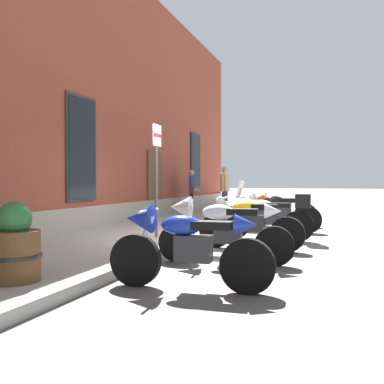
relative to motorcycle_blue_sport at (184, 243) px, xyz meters
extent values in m
plane|color=#565451|center=(3.92, 1.02, -0.56)|extent=(140.00, 140.00, 0.00)
cube|color=gray|center=(3.92, 2.56, -0.49)|extent=(31.32, 3.07, 0.15)
cube|color=silver|center=(3.92, -2.18, -0.56)|extent=(31.32, 0.12, 0.01)
cube|color=gray|center=(3.92, 4.06, -0.21)|extent=(25.32, 0.10, 0.70)
cube|color=#2D2D33|center=(3.92, 4.08, 1.54)|extent=(1.22, 0.06, 2.52)
cube|color=black|center=(3.92, 4.05, 1.54)|extent=(1.10, 0.03, 2.40)
cube|color=brown|center=(8.14, 4.07, 0.59)|extent=(1.10, 0.08, 2.30)
cube|color=#2D2D33|center=(12.36, 4.08, 1.54)|extent=(1.22, 0.06, 2.52)
cube|color=black|center=(12.36, 4.05, 1.54)|extent=(1.10, 0.03, 2.40)
cylinder|color=black|center=(-0.04, 0.63, -0.23)|extent=(0.16, 0.66, 0.65)
cylinder|color=black|center=(0.05, -0.78, -0.23)|extent=(0.16, 0.66, 0.65)
cylinder|color=silver|center=(-0.04, 0.53, 0.02)|extent=(0.09, 0.31, 0.63)
cube|color=#28282B|center=(0.01, -0.13, -0.05)|extent=(0.25, 0.45, 0.32)
ellipsoid|color=#192D9E|center=(0.00, 0.02, 0.22)|extent=(0.29, 0.54, 0.24)
cube|color=black|center=(0.02, -0.35, 0.23)|extent=(0.25, 0.49, 0.10)
cylinder|color=silver|center=(-0.03, 0.45, 0.39)|extent=(0.62, 0.08, 0.04)
cylinder|color=silver|center=(0.15, -0.42, -0.18)|extent=(0.12, 0.45, 0.09)
cone|color=#192D9E|center=(-0.04, 0.58, 0.29)|extent=(0.38, 0.36, 0.36)
cone|color=#192D9E|center=(0.05, -0.76, 0.25)|extent=(0.26, 0.27, 0.24)
cylinder|color=black|center=(1.63, 0.71, -0.25)|extent=(0.19, 0.63, 0.62)
cylinder|color=black|center=(1.79, -0.83, -0.25)|extent=(0.19, 0.63, 0.62)
cylinder|color=silver|center=(1.64, 0.61, 0.03)|extent=(0.10, 0.34, 0.69)
cube|color=#28282B|center=(1.72, -0.11, -0.07)|extent=(0.27, 0.46, 0.32)
ellipsoid|color=silver|center=(1.70, 0.04, 0.26)|extent=(0.31, 0.54, 0.24)
cube|color=black|center=(1.74, -0.34, 0.27)|extent=(0.27, 0.50, 0.10)
cylinder|color=silver|center=(1.65, 0.53, 0.43)|extent=(0.62, 0.10, 0.04)
cylinder|color=silver|center=(1.87, -0.39, -0.20)|extent=(0.14, 0.46, 0.09)
cone|color=silver|center=(1.63, 0.66, 0.33)|extent=(0.39, 0.38, 0.36)
cone|color=silver|center=(1.79, -0.81, 0.29)|extent=(0.27, 0.28, 0.24)
cylinder|color=black|center=(3.27, 0.54, -0.23)|extent=(0.16, 0.66, 0.66)
cylinder|color=black|center=(3.19, -0.87, -0.23)|extent=(0.16, 0.66, 0.66)
cylinder|color=silver|center=(3.27, 0.44, 0.04)|extent=(0.09, 0.33, 0.67)
cube|color=#28282B|center=(3.23, -0.21, -0.05)|extent=(0.24, 0.45, 0.32)
ellipsoid|color=gold|center=(3.24, -0.06, 0.26)|extent=(0.29, 0.53, 0.24)
cube|color=black|center=(3.22, -0.44, 0.27)|extent=(0.25, 0.49, 0.10)
cylinder|color=silver|center=(3.26, 0.36, 0.43)|extent=(0.62, 0.07, 0.04)
cylinder|color=silver|center=(3.33, -0.52, -0.18)|extent=(0.11, 0.45, 0.09)
sphere|color=silver|center=(3.27, 0.44, 0.36)|extent=(0.18, 0.18, 0.18)
cylinder|color=black|center=(4.60, 0.47, -0.23)|extent=(0.15, 0.68, 0.67)
cylinder|color=black|center=(4.66, -0.93, -0.23)|extent=(0.15, 0.68, 0.67)
cylinder|color=silver|center=(4.61, 0.37, 0.02)|extent=(0.08, 0.31, 0.62)
cube|color=#28282B|center=(4.63, -0.28, -0.05)|extent=(0.24, 0.45, 0.32)
ellipsoid|color=#B7BABF|center=(4.63, -0.13, 0.22)|extent=(0.28, 0.53, 0.24)
cube|color=black|center=(4.64, -0.51, 0.23)|extent=(0.24, 0.49, 0.10)
cylinder|color=silver|center=(4.61, 0.29, 0.39)|extent=(0.62, 0.06, 0.04)
cylinder|color=silver|center=(4.76, -0.57, -0.18)|extent=(0.11, 0.45, 0.09)
cube|color=#B2BCC6|center=(4.61, 0.35, 0.57)|extent=(0.37, 0.16, 0.40)
cube|color=black|center=(4.66, -1.03, 0.33)|extent=(0.37, 0.33, 0.30)
cylinder|color=black|center=(6.24, 0.50, -0.22)|extent=(0.14, 0.68, 0.68)
cylinder|color=black|center=(6.29, -1.03, -0.22)|extent=(0.14, 0.68, 0.68)
cylinder|color=silver|center=(6.24, 0.40, 0.04)|extent=(0.08, 0.32, 0.66)
cube|color=#28282B|center=(6.27, -0.31, -0.04)|extent=(0.23, 0.45, 0.32)
ellipsoid|color=black|center=(6.26, -0.16, 0.26)|extent=(0.28, 0.53, 0.24)
cube|color=black|center=(6.27, -0.54, 0.27)|extent=(0.24, 0.49, 0.10)
cylinder|color=silver|center=(6.25, 0.32, 0.43)|extent=(0.62, 0.06, 0.04)
cylinder|color=silver|center=(6.40, -0.61, -0.17)|extent=(0.10, 0.45, 0.09)
sphere|color=silver|center=(6.24, 0.40, 0.36)|extent=(0.18, 0.18, 0.18)
cylinder|color=black|center=(7.80, 0.51, -0.22)|extent=(0.12, 0.68, 0.68)
cylinder|color=black|center=(7.80, -0.85, -0.22)|extent=(0.12, 0.68, 0.68)
cylinder|color=silver|center=(7.80, 0.41, 0.00)|extent=(0.07, 0.29, 0.58)
cube|color=#28282B|center=(7.80, -0.22, -0.04)|extent=(0.22, 0.44, 0.32)
ellipsoid|color=orange|center=(7.80, -0.07, 0.17)|extent=(0.26, 0.52, 0.24)
cube|color=black|center=(7.80, -0.45, 0.18)|extent=(0.22, 0.48, 0.10)
cylinder|color=silver|center=(7.80, 0.33, 0.34)|extent=(0.62, 0.04, 0.04)
cylinder|color=silver|center=(7.92, -0.52, -0.17)|extent=(0.09, 0.45, 0.09)
cone|color=orange|center=(7.80, 0.46, 0.24)|extent=(0.36, 0.34, 0.36)
cone|color=orange|center=(7.80, -0.83, 0.20)|extent=(0.24, 0.26, 0.24)
cylinder|color=#2D3351|center=(9.55, 1.98, 0.00)|extent=(0.14, 0.14, 0.83)
cylinder|color=#2D3351|center=(9.37, 2.00, 0.00)|extent=(0.14, 0.14, 0.83)
cube|color=tan|center=(9.46, 1.99, 0.71)|extent=(0.42, 0.24, 0.59)
sphere|color=tan|center=(9.46, 1.99, 1.15)|extent=(0.22, 0.22, 0.22)
cylinder|color=tan|center=(9.71, 1.97, 0.68)|extent=(0.09, 0.09, 0.56)
cylinder|color=tan|center=(9.21, 2.02, 0.68)|extent=(0.09, 0.09, 0.56)
cylinder|color=black|center=(10.26, 3.50, -0.02)|extent=(0.14, 0.14, 0.79)
cylinder|color=black|center=(10.09, 3.44, -0.02)|extent=(0.14, 0.14, 0.79)
cube|color=#2D478C|center=(10.17, 3.47, 0.65)|extent=(0.44, 0.32, 0.56)
sphere|color=tan|center=(10.17, 3.47, 1.07)|extent=(0.21, 0.21, 0.21)
cylinder|color=#2D478C|center=(10.41, 3.56, 0.63)|extent=(0.09, 0.09, 0.53)
cylinder|color=#2D478C|center=(9.94, 3.39, 0.63)|extent=(0.09, 0.09, 0.53)
cube|color=#592D19|center=(9.88, 3.35, 0.43)|extent=(0.12, 0.14, 0.24)
cylinder|color=#4C4C51|center=(3.26, 1.82, 0.77)|extent=(0.06, 0.06, 2.36)
cube|color=white|center=(3.26, 1.80, 1.70)|extent=(0.36, 0.03, 0.44)
cube|color=red|center=(3.26, 1.79, 1.70)|extent=(0.36, 0.01, 0.08)
cylinder|color=brown|center=(-0.85, 1.78, -0.11)|extent=(0.58, 0.58, 0.59)
cylinder|color=black|center=(-0.85, 1.78, -0.11)|extent=(0.61, 0.61, 0.04)
sphere|color=#28602D|center=(-0.85, 1.78, 0.32)|extent=(0.40, 0.40, 0.40)
camera|label=1|loc=(-4.80, -1.79, 0.76)|focal=39.74mm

